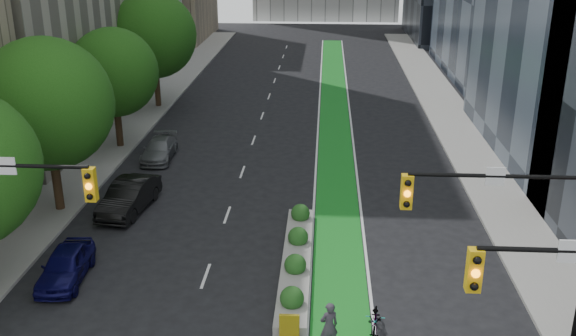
# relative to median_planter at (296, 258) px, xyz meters

# --- Properties ---
(sidewalk_left) EXTENTS (3.60, 90.00, 0.15)m
(sidewalk_left) POSITION_rel_median_planter_xyz_m (-13.00, 17.96, -0.30)
(sidewalk_left) COLOR gray
(sidewalk_left) RESTS_ON ground
(sidewalk_right) EXTENTS (3.60, 90.00, 0.15)m
(sidewalk_right) POSITION_rel_median_planter_xyz_m (10.60, 17.96, -0.30)
(sidewalk_right) COLOR gray
(sidewalk_right) RESTS_ON ground
(bike_lane_paint) EXTENTS (2.20, 70.00, 0.01)m
(bike_lane_paint) POSITION_rel_median_planter_xyz_m (1.80, 22.96, -0.37)
(bike_lane_paint) COLOR #167C20
(bike_lane_paint) RESTS_ON ground
(tree_mid) EXTENTS (6.40, 6.40, 8.78)m
(tree_mid) POSITION_rel_median_planter_xyz_m (-12.20, 4.96, 5.20)
(tree_mid) COLOR black
(tree_mid) RESTS_ON ground
(tree_midfar) EXTENTS (5.60, 5.60, 7.76)m
(tree_midfar) POSITION_rel_median_planter_xyz_m (-12.20, 14.96, 4.57)
(tree_midfar) COLOR black
(tree_midfar) RESTS_ON ground
(tree_far) EXTENTS (6.60, 6.60, 9.00)m
(tree_far) POSITION_rel_median_planter_xyz_m (-12.20, 24.96, 5.32)
(tree_far) COLOR black
(tree_far) RESTS_ON ground
(signal_right) EXTENTS (5.82, 0.51, 7.20)m
(signal_right) POSITION_rel_median_planter_xyz_m (7.47, -6.57, 4.43)
(signal_right) COLOR black
(signal_right) RESTS_ON ground
(median_planter) EXTENTS (1.20, 10.26, 1.10)m
(median_planter) POSITION_rel_median_planter_xyz_m (0.00, 0.00, 0.00)
(median_planter) COLOR gray
(median_planter) RESTS_ON ground
(bicycle) EXTENTS (0.88, 1.96, 1.00)m
(bicycle) POSITION_rel_median_planter_xyz_m (3.00, -4.58, 0.13)
(bicycle) COLOR gray
(bicycle) RESTS_ON ground
(cyclist) EXTENTS (0.77, 0.65, 1.80)m
(cyclist) POSITION_rel_median_planter_xyz_m (1.36, -5.59, 0.53)
(cyclist) COLOR #342F39
(cyclist) RESTS_ON ground
(parked_car_left_near) EXTENTS (1.86, 4.07, 1.36)m
(parked_car_left_near) POSITION_rel_median_planter_xyz_m (-9.27, -1.67, 0.31)
(parked_car_left_near) COLOR #0C0B43
(parked_car_left_near) RESTS_ON ground
(parked_car_left_mid) EXTENTS (2.25, 4.93, 1.57)m
(parked_car_left_mid) POSITION_rel_median_planter_xyz_m (-8.68, 5.20, 0.41)
(parked_car_left_mid) COLOR black
(parked_car_left_mid) RESTS_ON ground
(parked_car_left_far) EXTENTS (1.89, 4.35, 1.24)m
(parked_car_left_far) POSITION_rel_median_planter_xyz_m (-9.10, 12.96, 0.25)
(parked_car_left_far) COLOR slate
(parked_car_left_far) RESTS_ON ground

